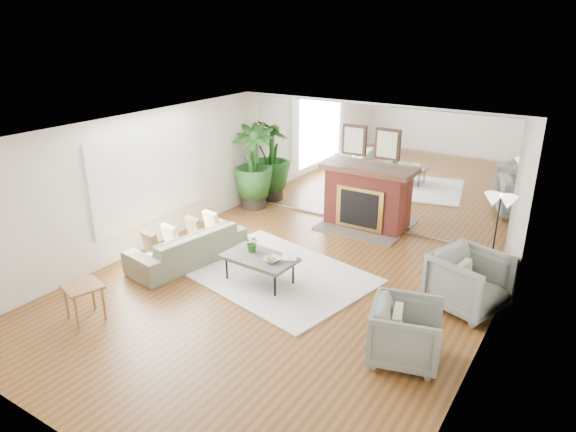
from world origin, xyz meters
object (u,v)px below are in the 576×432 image
Objects in this scene: armchair_front at (406,333)px; floor_lamp at (499,208)px; armchair_back at (469,282)px; side_table at (83,291)px; sofa at (188,246)px; fireplace at (364,198)px; potted_ficus at (253,164)px; coffee_table at (259,259)px.

armchair_front is 2.81m from floor_lamp.
side_table is at bearing 144.41° from armchair_back.
floor_lamp is at bearing -24.21° from armchair_front.
floor_lamp is at bearing 123.12° from sofa.
fireplace reaches higher than armchair_back.
sofa reaches higher than side_table.
potted_ficus reaches higher than side_table.
fireplace is 3.05m from coffee_table.
sofa is 3.58× the size of side_table.
armchair_front is at bearing -99.38° from floor_lamp.
armchair_back is 1.64× the size of side_table.
armchair_back is at bearing -38.04° from fireplace.
armchair_front is 0.57× the size of floor_lamp.
potted_ficus is 5.38m from floor_lamp.
floor_lamp is at bearing 42.36° from side_table.
side_table is 0.39× the size of floor_lamp.
armchair_back is 1.30m from floor_lamp.
armchair_back is at bearing -26.28° from armchair_front.
armchair_front is 0.45× the size of potted_ficus.
fireplace is 2.13× the size of armchair_back.
potted_ficus is (-2.18, 2.86, 0.58)m from coffee_table.
armchair_back is 0.51× the size of potted_ficus.
coffee_table is 2.63m from side_table.
fireplace is 1.72× the size of coffee_table.
side_table is (-1.86, -5.21, -0.21)m from fireplace.
armchair_front is at bearing 91.17° from sofa.
armchair_back is (2.60, -2.03, -0.22)m from fireplace.
potted_ficus reaches higher than armchair_front.
armchair_back reaches higher than armchair_front.
side_table is 5.14m from potted_ficus.
coffee_table is at bearing 126.94° from armchair_back.
floor_lamp is (4.56, 4.16, 0.83)m from side_table.
sofa is 2.46× the size of armchair_front.
sofa is 5.12m from floor_lamp.
potted_ficus is at bearing 170.39° from floor_lamp.
coffee_table is 0.79× the size of floor_lamp.
armchair_back is at bearing -95.84° from floor_lamp.
fireplace is at bearing 158.63° from floor_lamp.
potted_ficus is (-2.60, -0.16, 0.35)m from fireplace.
potted_ficus reaches higher than sofa.
potted_ficus is at bearing -176.50° from fireplace.
floor_lamp is (5.30, -0.90, 0.28)m from potted_ficus.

